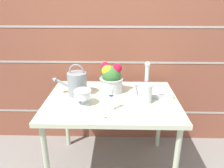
{
  "coord_description": "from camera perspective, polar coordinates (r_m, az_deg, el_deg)",
  "views": [
    {
      "loc": [
        0.04,
        -1.69,
        1.54
      ],
      "look_at": [
        0.0,
        0.04,
        0.86
      ],
      "focal_mm": 35.0,
      "sensor_mm": 36.0,
      "label": 1
    }
  ],
  "objects": [
    {
      "name": "ground_plane",
      "position": [
        2.29,
        -0.03,
        -20.89
      ],
      "size": [
        12.0,
        12.0,
        0.0
      ],
      "primitive_type": "plane",
      "color": "gray"
    },
    {
      "name": "fallen_petal",
      "position": [
        1.58,
        -1.65,
        -8.74
      ],
      "size": [
        0.01,
        0.01,
        0.01
      ],
      "color": "red",
      "rests_on": "patio_table"
    },
    {
      "name": "figurine_vase",
      "position": [
        1.66,
        -0.25,
        -4.37
      ],
      "size": [
        0.06,
        0.06,
        0.19
      ],
      "color": "white",
      "rests_on": "patio_table"
    },
    {
      "name": "crystal_pedestal_bowl",
      "position": [
        1.75,
        -7.66,
        -2.87
      ],
      "size": [
        0.14,
        0.14,
        0.13
      ],
      "color": "silver",
      "rests_on": "patio_table"
    },
    {
      "name": "patio_table",
      "position": [
        1.9,
        -0.03,
        -5.81
      ],
      "size": [
        1.12,
        0.82,
        0.74
      ],
      "color": "beige",
      "rests_on": "ground_plane"
    },
    {
      "name": "flower_planter",
      "position": [
        1.97,
        -0.23,
        1.5
      ],
      "size": [
        0.22,
        0.22,
        0.27
      ],
      "color": "#BCBCC1",
      "rests_on": "patio_table"
    },
    {
      "name": "watering_can",
      "position": [
        1.94,
        -9.21,
        0.18
      ],
      "size": [
        0.31,
        0.17,
        0.28
      ],
      "color": "gray",
      "rests_on": "patio_table"
    },
    {
      "name": "wire_tray",
      "position": [
        1.99,
        10.63,
        -2.25
      ],
      "size": [
        0.32,
        0.25,
        0.04
      ],
      "color": "#B7B7BC",
      "rests_on": "patio_table"
    },
    {
      "name": "brick_wall",
      "position": [
        2.27,
        0.32,
        10.32
      ],
      "size": [
        3.6,
        0.08,
        2.2
      ],
      "color": "brown",
      "rests_on": "ground_plane"
    },
    {
      "name": "glass_decanter",
      "position": [
        1.78,
        8.89,
        -1.43
      ],
      "size": [
        0.1,
        0.1,
        0.35
      ],
      "color": "silver",
      "rests_on": "patio_table"
    }
  ]
}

